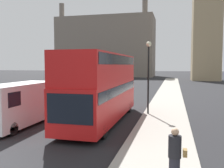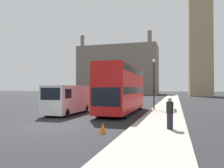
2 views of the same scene
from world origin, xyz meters
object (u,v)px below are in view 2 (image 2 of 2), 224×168
street_lamp (154,76)px  parked_sedan (124,96)px  red_double_decker_bus (122,87)px  pedestrian (170,113)px  white_van (68,99)px

street_lamp → parked_sedan: size_ratio=1.14×
red_double_decker_bus → parked_sedan: 25.12m
pedestrian → white_van: bearing=148.1°
red_double_decker_bus → pedestrian: red_double_decker_bus is taller
white_van → parked_sedan: white_van is taller
red_double_decker_bus → white_van: 5.14m
red_double_decker_bus → pedestrian: (4.51, -7.93, -1.41)m
pedestrian → parked_sedan: (-10.03, 32.38, -0.29)m
red_double_decker_bus → parked_sedan: bearing=102.7°
red_double_decker_bus → street_lamp: size_ratio=1.98×
white_van → street_lamp: street_lamp is taller
red_double_decker_bus → parked_sedan: size_ratio=2.26×
street_lamp → pedestrian: bearing=-80.1°
white_van → street_lamp: bearing=35.0°
pedestrian → parked_sedan: 33.90m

